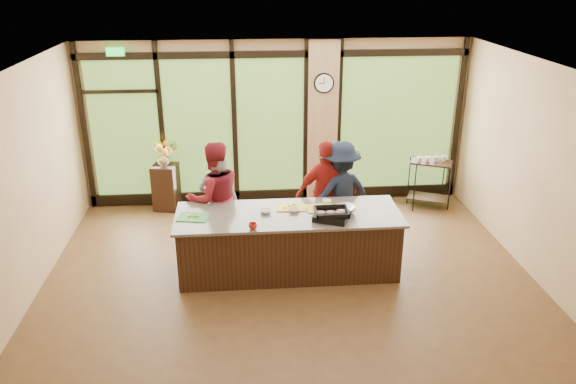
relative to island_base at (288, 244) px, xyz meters
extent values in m
plane|color=#54361D|center=(0.00, -0.30, -0.44)|extent=(7.00, 7.00, 0.00)
plane|color=white|center=(0.00, -0.30, 2.56)|extent=(7.00, 7.00, 0.00)
plane|color=tan|center=(0.00, 2.70, 1.06)|extent=(7.00, 0.00, 7.00)
plane|color=tan|center=(-3.50, -0.30, 1.06)|extent=(0.00, 6.00, 6.00)
plane|color=tan|center=(3.50, -0.30, 1.06)|extent=(0.00, 6.00, 6.00)
cube|color=tan|center=(0.85, 2.64, 1.06)|extent=(0.55, 0.12, 3.00)
cube|color=black|center=(0.00, 2.65, 2.31)|extent=(6.90, 0.08, 0.12)
cube|color=black|center=(0.00, 2.65, -0.32)|extent=(6.90, 0.08, 0.20)
cube|color=#19D83F|center=(-2.70, 2.60, 2.39)|extent=(0.30, 0.04, 0.14)
cube|color=#466B25|center=(-2.70, 2.67, 1.01)|extent=(1.20, 0.02, 2.50)
cube|color=#466B25|center=(-1.40, 2.67, 1.01)|extent=(1.20, 0.02, 2.50)
cube|color=#466B25|center=(-0.10, 2.67, 1.01)|extent=(1.20, 0.02, 2.50)
cube|color=#466B25|center=(2.25, 2.67, 1.01)|extent=(2.10, 0.02, 2.50)
cube|color=black|center=(-3.40, 2.65, 1.06)|extent=(0.08, 0.08, 3.00)
cube|color=black|center=(-2.05, 2.65, 1.06)|extent=(0.08, 0.08, 3.00)
cube|color=black|center=(-0.75, 2.65, 1.06)|extent=(0.08, 0.08, 3.00)
cube|color=black|center=(0.55, 2.65, 1.06)|extent=(0.08, 0.08, 3.00)
cube|color=black|center=(1.15, 2.65, 1.06)|extent=(0.08, 0.08, 3.00)
cube|color=black|center=(3.40, 2.65, 1.06)|extent=(0.08, 0.08, 3.00)
cube|color=black|center=(0.00, 0.00, 0.00)|extent=(3.10, 1.00, 0.88)
cube|color=slate|center=(0.00, 0.00, 0.46)|extent=(3.20, 1.10, 0.04)
cylinder|color=black|center=(0.85, 2.57, 1.81)|extent=(0.36, 0.04, 0.36)
cylinder|color=white|center=(0.85, 2.55, 1.81)|extent=(0.31, 0.01, 0.31)
cube|color=black|center=(0.85, 2.55, 1.86)|extent=(0.01, 0.00, 0.11)
cube|color=black|center=(0.80, 2.55, 1.81)|extent=(0.09, 0.00, 0.01)
imported|color=slate|center=(-1.01, 0.71, 0.38)|extent=(0.60, 0.40, 1.63)
imported|color=maroon|center=(-1.06, 0.71, 0.45)|extent=(1.04, 0.92, 1.79)
imported|color=maroon|center=(0.67, 0.85, 0.41)|extent=(1.06, 0.59, 1.71)
imported|color=#161F31|center=(0.89, 0.86, 0.41)|extent=(1.24, 0.97, 1.69)
cube|color=black|center=(0.57, -0.25, 0.52)|extent=(0.56, 0.51, 0.08)
imported|color=silver|center=(0.81, 0.00, 0.52)|extent=(0.38, 0.38, 0.08)
cube|color=green|center=(-1.34, -0.03, 0.49)|extent=(0.47, 0.38, 0.01)
cube|color=gold|center=(0.05, 0.20, 0.49)|extent=(0.43, 0.33, 0.01)
cube|color=gold|center=(0.48, 0.13, 0.49)|extent=(0.45, 0.35, 0.01)
imported|color=white|center=(-0.32, 0.05, 0.50)|extent=(0.20, 0.20, 0.05)
imported|color=white|center=(0.08, 0.05, 0.50)|extent=(0.18, 0.18, 0.05)
imported|color=white|center=(0.60, 0.35, 0.50)|extent=(0.16, 0.16, 0.03)
imported|color=#AA2211|center=(-0.52, -0.46, 0.52)|extent=(0.14, 0.14, 0.09)
cube|color=black|center=(-2.03, 2.45, -0.02)|extent=(0.50, 0.50, 0.84)
imported|color=#8A6C4B|center=(-2.03, 2.45, 0.53)|extent=(0.26, 0.26, 0.25)
cube|color=black|center=(2.78, 2.11, -0.25)|extent=(0.83, 0.68, 0.03)
cube|color=black|center=(2.78, 2.11, 0.43)|extent=(0.83, 0.68, 0.03)
cylinder|color=black|center=(2.45, 1.92, 0.02)|extent=(0.02, 0.02, 0.93)
cylinder|color=black|center=(3.10, 1.92, 0.02)|extent=(0.02, 0.02, 0.93)
cylinder|color=black|center=(2.45, 2.29, 0.02)|extent=(0.02, 0.02, 0.93)
cylinder|color=black|center=(3.10, 2.29, 0.02)|extent=(0.02, 0.02, 0.93)
imported|color=silver|center=(2.55, 2.11, 0.50)|extent=(0.14, 0.14, 0.10)
imported|color=silver|center=(2.70, 2.11, 0.50)|extent=(0.14, 0.14, 0.10)
imported|color=silver|center=(2.86, 2.11, 0.50)|extent=(0.14, 0.14, 0.10)
imported|color=silver|center=(3.00, 2.11, 0.50)|extent=(0.14, 0.14, 0.10)
camera|label=1|loc=(-0.62, -7.22, 3.78)|focal=35.00mm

